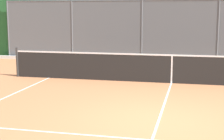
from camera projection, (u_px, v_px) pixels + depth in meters
The scene contains 3 objects.
ground_plane at pixel (158, 122), 7.68m from camera, with size 60.00×60.00×0.00m, color #C67A4C.
fence_backdrop at pixel (180, 29), 16.86m from camera, with size 20.09×1.37×3.13m.
tennis_net at pixel (172, 69), 11.81m from camera, with size 11.24×0.09×1.07m.
Camera 1 is at (-0.69, 7.44, 2.33)m, focal length 57.39 mm.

